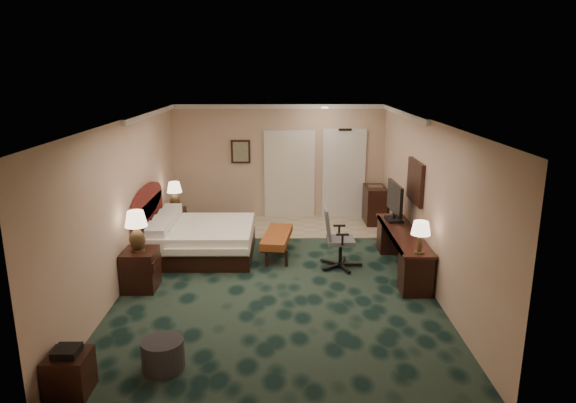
{
  "coord_description": "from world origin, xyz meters",
  "views": [
    {
      "loc": [
        0.12,
        -8.29,
        3.5
      ],
      "look_at": [
        0.19,
        0.6,
        1.19
      ],
      "focal_mm": 32.0,
      "sensor_mm": 36.0,
      "label": 1
    }
  ],
  "objects_px": {
    "tv": "(395,202)",
    "side_table": "(70,374)",
    "bed_bench": "(277,244)",
    "lamp_near": "(137,231)",
    "desk": "(402,251)",
    "desk_chair": "(341,238)",
    "lamp_far": "(175,196)",
    "ottoman": "(163,354)",
    "minibar": "(375,205)",
    "nightstand_far": "(175,222)",
    "nightstand_near": "(141,269)",
    "bed": "(203,240)"
  },
  "relations": [
    {
      "from": "nightstand_near",
      "to": "bed",
      "type": "bearing_deg",
      "value": 63.06
    },
    {
      "from": "bed_bench",
      "to": "minibar",
      "type": "xyz_separation_m",
      "value": [
        2.24,
        2.16,
        0.2
      ]
    },
    {
      "from": "desk",
      "to": "ottoman",
      "type": "bearing_deg",
      "value": -139.06
    },
    {
      "from": "lamp_near",
      "to": "tv",
      "type": "xyz_separation_m",
      "value": [
        4.43,
        1.49,
        0.08
      ]
    },
    {
      "from": "desk",
      "to": "desk_chair",
      "type": "xyz_separation_m",
      "value": [
        -1.08,
        0.15,
        0.2
      ]
    },
    {
      "from": "nightstand_near",
      "to": "tv",
      "type": "bearing_deg",
      "value": 18.45
    },
    {
      "from": "lamp_near",
      "to": "tv",
      "type": "bearing_deg",
      "value": 18.64
    },
    {
      "from": "side_table",
      "to": "bed_bench",
      "type": "bearing_deg",
      "value": 62.7
    },
    {
      "from": "bed_bench",
      "to": "lamp_far",
      "type": "bearing_deg",
      "value": 155.96
    },
    {
      "from": "tv",
      "to": "bed_bench",
      "type": "bearing_deg",
      "value": 176.77
    },
    {
      "from": "lamp_near",
      "to": "side_table",
      "type": "height_order",
      "value": "lamp_near"
    },
    {
      "from": "lamp_near",
      "to": "ottoman",
      "type": "distance_m",
      "value": 2.6
    },
    {
      "from": "bed",
      "to": "ottoman",
      "type": "relative_size",
      "value": 3.75
    },
    {
      "from": "lamp_near",
      "to": "desk",
      "type": "distance_m",
      "value": 4.56
    },
    {
      "from": "lamp_near",
      "to": "desk",
      "type": "xyz_separation_m",
      "value": [
        4.45,
        0.77,
        -0.64
      ]
    },
    {
      "from": "lamp_far",
      "to": "bed_bench",
      "type": "relative_size",
      "value": 0.45
    },
    {
      "from": "bed_bench",
      "to": "bed",
      "type": "bearing_deg",
      "value": -173.26
    },
    {
      "from": "bed",
      "to": "ottoman",
      "type": "height_order",
      "value": "bed"
    },
    {
      "from": "bed_bench",
      "to": "minibar",
      "type": "bearing_deg",
      "value": 51.54
    },
    {
      "from": "bed",
      "to": "side_table",
      "type": "distance_m",
      "value": 4.42
    },
    {
      "from": "nightstand_far",
      "to": "desk_chair",
      "type": "height_order",
      "value": "desk_chair"
    },
    {
      "from": "lamp_near",
      "to": "lamp_far",
      "type": "height_order",
      "value": "lamp_near"
    },
    {
      "from": "ottoman",
      "to": "side_table",
      "type": "distance_m",
      "value": 1.04
    },
    {
      "from": "nightstand_far",
      "to": "desk_chair",
      "type": "bearing_deg",
      "value": -29.73
    },
    {
      "from": "nightstand_near",
      "to": "side_table",
      "type": "bearing_deg",
      "value": -90.6
    },
    {
      "from": "nightstand_near",
      "to": "desk_chair",
      "type": "relative_size",
      "value": 0.59
    },
    {
      "from": "nightstand_far",
      "to": "desk",
      "type": "distance_m",
      "value": 4.94
    },
    {
      "from": "lamp_far",
      "to": "side_table",
      "type": "distance_m",
      "value": 5.72
    },
    {
      "from": "side_table",
      "to": "nightstand_near",
      "type": "bearing_deg",
      "value": 89.4
    },
    {
      "from": "tv",
      "to": "side_table",
      "type": "bearing_deg",
      "value": -138.43
    },
    {
      "from": "bed",
      "to": "desk",
      "type": "distance_m",
      "value": 3.74
    },
    {
      "from": "tv",
      "to": "minibar",
      "type": "height_order",
      "value": "tv"
    },
    {
      "from": "minibar",
      "to": "nightstand_far",
      "type": "bearing_deg",
      "value": -169.54
    },
    {
      "from": "nightstand_near",
      "to": "side_table",
      "type": "distance_m",
      "value": 2.82
    },
    {
      "from": "bed",
      "to": "lamp_far",
      "type": "relative_size",
      "value": 3.21
    },
    {
      "from": "desk_chair",
      "to": "side_table",
      "type": "bearing_deg",
      "value": -132.58
    },
    {
      "from": "lamp_near",
      "to": "desk",
      "type": "height_order",
      "value": "lamp_near"
    },
    {
      "from": "nightstand_far",
      "to": "side_table",
      "type": "bearing_deg",
      "value": -89.92
    },
    {
      "from": "nightstand_far",
      "to": "desk_chair",
      "type": "distance_m",
      "value": 3.92
    },
    {
      "from": "bed",
      "to": "tv",
      "type": "xyz_separation_m",
      "value": [
        3.64,
        -0.05,
        0.77
      ]
    },
    {
      "from": "nightstand_near",
      "to": "nightstand_far",
      "type": "height_order",
      "value": "nightstand_near"
    },
    {
      "from": "desk",
      "to": "minibar",
      "type": "xyz_separation_m",
      "value": [
        0.01,
        2.92,
        0.08
      ]
    },
    {
      "from": "nightstand_far",
      "to": "ottoman",
      "type": "height_order",
      "value": "nightstand_far"
    },
    {
      "from": "nightstand_far",
      "to": "lamp_far",
      "type": "height_order",
      "value": "lamp_far"
    },
    {
      "from": "nightstand_near",
      "to": "lamp_near",
      "type": "relative_size",
      "value": 0.98
    },
    {
      "from": "nightstand_near",
      "to": "ottoman",
      "type": "distance_m",
      "value": 2.49
    },
    {
      "from": "ottoman",
      "to": "minibar",
      "type": "height_order",
      "value": "minibar"
    },
    {
      "from": "bed_bench",
      "to": "lamp_near",
      "type": "bearing_deg",
      "value": -137.88
    },
    {
      "from": "lamp_far",
      "to": "desk_chair",
      "type": "distance_m",
      "value": 3.9
    },
    {
      "from": "nightstand_near",
      "to": "nightstand_far",
      "type": "distance_m",
      "value": 2.84
    }
  ]
}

